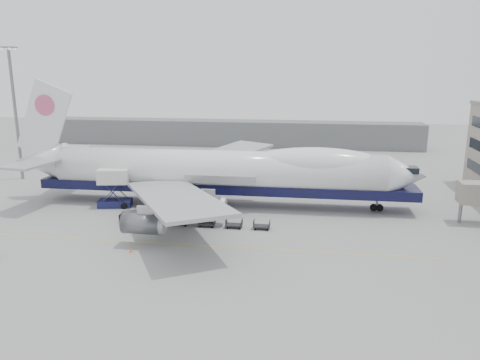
# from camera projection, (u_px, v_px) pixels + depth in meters

# --- Properties ---
(ground) EXTENTS (260.00, 260.00, 0.00)m
(ground) POSITION_uv_depth(u_px,v_px,m) (202.00, 229.00, 64.47)
(ground) COLOR gray
(ground) RESTS_ON ground
(apron_line) EXTENTS (60.00, 0.15, 0.01)m
(apron_line) POSITION_uv_depth(u_px,v_px,m) (192.00, 245.00, 58.70)
(apron_line) COLOR gold
(apron_line) RESTS_ON ground
(hangar) EXTENTS (110.00, 8.00, 7.00)m
(hangar) POSITION_uv_depth(u_px,v_px,m) (222.00, 133.00, 132.33)
(hangar) COLOR slate
(hangar) RESTS_ON ground
(floodlight_mast) EXTENTS (2.40, 2.40, 25.43)m
(floodlight_mast) POSITION_uv_depth(u_px,v_px,m) (15.00, 107.00, 89.96)
(floodlight_mast) COLOR slate
(floodlight_mast) RESTS_ON ground
(airliner) EXTENTS (67.00, 55.30, 19.98)m
(airliner) POSITION_uv_depth(u_px,v_px,m) (222.00, 171.00, 74.59)
(airliner) COLOR white
(airliner) RESTS_ON ground
(catering_truck) EXTENTS (5.55, 4.24, 6.14)m
(catering_truck) POSITION_uv_depth(u_px,v_px,m) (114.00, 186.00, 74.06)
(catering_truck) COLOR #181A48
(catering_truck) RESTS_ON ground
(traffic_cone) EXTENTS (0.36, 0.36, 0.53)m
(traffic_cone) POSITION_uv_depth(u_px,v_px,m) (130.00, 250.00, 56.47)
(traffic_cone) COLOR #FF5D0D
(traffic_cone) RESTS_ON ground
(dolly_0) EXTENTS (2.30, 1.35, 1.30)m
(dolly_0) POSITION_uv_depth(u_px,v_px,m) (128.00, 219.00, 66.97)
(dolly_0) COLOR #2D2D30
(dolly_0) RESTS_ON ground
(dolly_1) EXTENTS (2.30, 1.35, 1.30)m
(dolly_1) POSITION_uv_depth(u_px,v_px,m) (154.00, 220.00, 66.44)
(dolly_1) COLOR #2D2D30
(dolly_1) RESTS_ON ground
(dolly_2) EXTENTS (2.30, 1.35, 1.30)m
(dolly_2) POSITION_uv_depth(u_px,v_px,m) (180.00, 222.00, 65.91)
(dolly_2) COLOR #2D2D30
(dolly_2) RESTS_ON ground
(dolly_3) EXTENTS (2.30, 1.35, 1.30)m
(dolly_3) POSITION_uv_depth(u_px,v_px,m) (207.00, 223.00, 65.37)
(dolly_3) COLOR #2D2D30
(dolly_3) RESTS_ON ground
(dolly_4) EXTENTS (2.30, 1.35, 1.30)m
(dolly_4) POSITION_uv_depth(u_px,v_px,m) (234.00, 224.00, 64.84)
(dolly_4) COLOR #2D2D30
(dolly_4) RESTS_ON ground
(dolly_5) EXTENTS (2.30, 1.35, 1.30)m
(dolly_5) POSITION_uv_depth(u_px,v_px,m) (262.00, 226.00, 64.31)
(dolly_5) COLOR #2D2D30
(dolly_5) RESTS_ON ground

